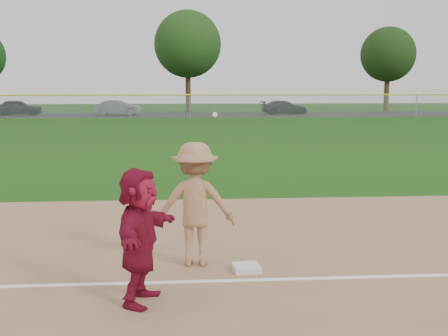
{
  "coord_description": "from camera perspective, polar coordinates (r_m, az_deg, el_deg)",
  "views": [
    {
      "loc": [
        -0.75,
        -8.38,
        2.75
      ],
      "look_at": [
        0.0,
        1.5,
        1.3
      ],
      "focal_mm": 45.0,
      "sensor_mm": 36.0,
      "label": 1
    }
  ],
  "objects": [
    {
      "name": "ground",
      "position": [
        8.86,
        0.75,
        -9.77
      ],
      "size": [
        160.0,
        160.0,
        0.0
      ],
      "primitive_type": "plane",
      "color": "#19470D",
      "rests_on": "ground"
    },
    {
      "name": "foul_line",
      "position": [
        8.1,
        1.26,
        -11.36
      ],
      "size": [
        60.0,
        0.1,
        0.01
      ],
      "primitive_type": "cube",
      "color": "white",
      "rests_on": "infield_dirt"
    },
    {
      "name": "parking_asphalt",
      "position": [
        54.46,
        -3.57,
        5.43
      ],
      "size": [
        120.0,
        10.0,
        0.01
      ],
      "primitive_type": "cube",
      "color": "black",
      "rests_on": "ground"
    },
    {
      "name": "first_base",
      "position": [
        8.51,
        2.29,
        -10.1
      ],
      "size": [
        0.42,
        0.42,
        0.09
      ],
      "primitive_type": "cube",
      "rotation": [
        0.0,
        0.0,
        0.09
      ],
      "color": "silver",
      "rests_on": "infield_dirt"
    },
    {
      "name": "base_runner",
      "position": [
        7.17,
        -8.57,
        -6.84
      ],
      "size": [
        0.92,
        1.69,
        1.74
      ],
      "primitive_type": "imported",
      "rotation": [
        0.0,
        0.0,
        1.31
      ],
      "color": "maroon",
      "rests_on": "infield_dirt"
    },
    {
      "name": "car_left",
      "position": [
        56.57,
        -20.19,
        5.8
      ],
      "size": [
        4.48,
        2.19,
        1.47
      ],
      "primitive_type": "imported",
      "rotation": [
        0.0,
        0.0,
        1.68
      ],
      "color": "black",
      "rests_on": "parking_asphalt"
    },
    {
      "name": "car_mid",
      "position": [
        54.01,
        -10.72,
        6.04
      ],
      "size": [
        4.38,
        1.7,
        1.42
      ],
      "primitive_type": "imported",
      "rotation": [
        0.0,
        0.0,
        1.53
      ],
      "color": "#5B5E63",
      "rests_on": "parking_asphalt"
    },
    {
      "name": "car_right",
      "position": [
        55.54,
        6.15,
        6.15
      ],
      "size": [
        4.68,
        2.16,
        1.33
      ],
      "primitive_type": "imported",
      "rotation": [
        0.0,
        0.0,
        1.64
      ],
      "color": "black",
      "rests_on": "parking_asphalt"
    },
    {
      "name": "first_base_play",
      "position": [
        8.59,
        -2.93,
        -3.67
      ],
      "size": [
        1.27,
        0.79,
        2.35
      ],
      "color": "gray",
      "rests_on": "infield_dirt"
    },
    {
      "name": "outfield_fence",
      "position": [
        48.4,
        -3.49,
        7.39
      ],
      "size": [
        110.0,
        0.12,
        110.0
      ],
      "color": "#999EA0",
      "rests_on": "ground"
    },
    {
      "name": "tree_2",
      "position": [
        60.04,
        -3.71,
        12.44
      ],
      "size": [
        7.0,
        7.0,
        10.58
      ],
      "color": "#382414",
      "rests_on": "ground"
    },
    {
      "name": "tree_3",
      "position": [
        65.37,
        16.33,
        11.0
      ],
      "size": [
        6.0,
        6.0,
        9.19
      ],
      "color": "#3D2B16",
      "rests_on": "ground"
    }
  ]
}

